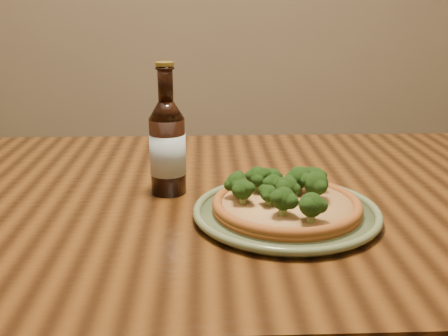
{
  "coord_description": "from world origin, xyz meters",
  "views": [
    {
      "loc": [
        0.04,
        -0.85,
        1.11
      ],
      "look_at": [
        0.07,
        0.05,
        0.82
      ],
      "focal_mm": 42.0,
      "sensor_mm": 36.0,
      "label": 1
    }
  ],
  "objects_px": {
    "table": "(188,238)",
    "pizza": "(286,201)",
    "beer_bottle": "(168,146)",
    "plate": "(286,212)"
  },
  "relations": [
    {
      "from": "table",
      "to": "pizza",
      "type": "height_order",
      "value": "pizza"
    },
    {
      "from": "table",
      "to": "beer_bottle",
      "type": "relative_size",
      "value": 6.37
    },
    {
      "from": "table",
      "to": "beer_bottle",
      "type": "xyz_separation_m",
      "value": [
        -0.04,
        0.01,
        0.19
      ]
    },
    {
      "from": "pizza",
      "to": "beer_bottle",
      "type": "height_order",
      "value": "beer_bottle"
    },
    {
      "from": "plate",
      "to": "table",
      "type": "bearing_deg",
      "value": 145.38
    },
    {
      "from": "table",
      "to": "plate",
      "type": "bearing_deg",
      "value": -34.62
    },
    {
      "from": "table",
      "to": "pizza",
      "type": "relative_size",
      "value": 6.24
    },
    {
      "from": "table",
      "to": "pizza",
      "type": "distance_m",
      "value": 0.24
    },
    {
      "from": "plate",
      "to": "pizza",
      "type": "relative_size",
      "value": 1.26
    },
    {
      "from": "table",
      "to": "plate",
      "type": "height_order",
      "value": "plate"
    }
  ]
}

